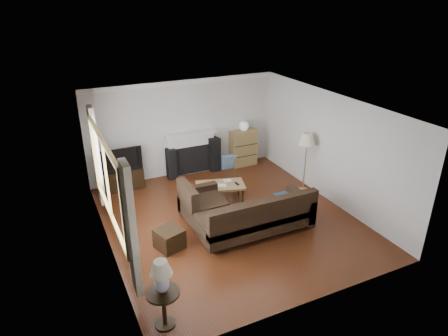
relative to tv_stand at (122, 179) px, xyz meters
name	(u,v)px	position (x,y,z in m)	size (l,w,h in m)	color
room	(230,167)	(1.75, -2.49, 1.00)	(5.10, 5.60, 2.54)	#4A2210
window	(107,180)	(-0.70, -2.69, 1.30)	(0.12, 2.74, 1.54)	olive
curtain_near	(131,231)	(-0.65, -4.21, 1.15)	(0.10, 0.35, 2.10)	silver
curtain_far	(97,157)	(-0.65, -1.17, 1.15)	(0.10, 0.35, 2.10)	silver
fireplace	(191,153)	(1.90, 0.15, 0.32)	(1.40, 0.26, 1.15)	white
tv_stand	(122,179)	(0.00, 0.00, 0.00)	(1.01, 0.46, 0.51)	black
television	(120,159)	(0.00, 0.00, 0.55)	(1.02, 0.13, 0.59)	black
speaker_left	(171,164)	(1.30, 0.06, 0.15)	(0.22, 0.27, 0.80)	black
speaker_right	(214,154)	(2.50, 0.05, 0.21)	(0.26, 0.31, 0.93)	black
bookshelf	(243,148)	(3.39, 0.04, 0.25)	(0.73, 0.35, 1.00)	olive
globe_lamp	(244,126)	(3.39, 0.04, 0.88)	(0.27, 0.27, 0.27)	white
sectional_sofa	(255,214)	(2.00, -3.11, 0.16)	(2.56, 1.87, 0.83)	black
coffee_table	(220,193)	(1.93, -1.63, -0.04)	(1.10, 0.60, 0.43)	olive
footstool	(169,239)	(0.27, -2.90, -0.06)	(0.46, 0.46, 0.39)	black
floor_lamp	(305,163)	(3.97, -2.03, 0.49)	(0.38, 0.38, 1.49)	#A37338
side_table	(164,309)	(-0.40, -4.72, 0.05)	(0.49, 0.49, 0.61)	black
table_lamp	(162,277)	(-0.40, -4.72, 0.62)	(0.32, 0.32, 0.52)	silver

